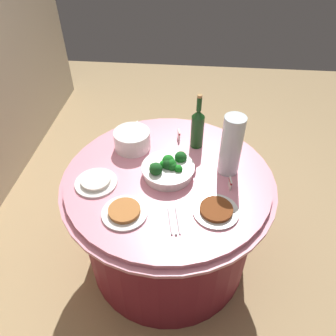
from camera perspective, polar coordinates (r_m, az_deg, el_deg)
name	(u,v)px	position (r m, az deg, el deg)	size (l,w,h in m)	color
ground_plane	(168,253)	(2.32, 0.00, -14.71)	(6.00, 6.00, 0.00)	tan
buffet_table	(168,219)	(2.01, 0.00, -8.82)	(1.16, 1.16, 0.74)	maroon
broccoli_bowl	(168,168)	(1.72, -0.03, -0.05)	(0.28, 0.28, 0.12)	white
plate_stack	(132,140)	(1.91, -6.27, 4.94)	(0.21, 0.21, 0.11)	white
wine_bottle	(197,127)	(1.88, 5.18, 7.09)	(0.07, 0.07, 0.34)	#143E15
decorative_fruit_vase	(231,147)	(1.70, 10.96, 3.62)	(0.11, 0.11, 0.34)	silver
serving_tongs	(174,222)	(1.53, 1.06, -9.36)	(0.17, 0.07, 0.01)	silver
food_plate_stir_fry	(216,210)	(1.57, 8.40, -7.35)	(0.22, 0.22, 0.03)	white
food_plate_peanuts	(125,212)	(1.57, -7.60, -7.58)	(0.22, 0.22, 0.03)	white
food_plate_rice	(96,182)	(1.73, -12.48, -2.34)	(0.22, 0.22, 0.03)	white
label_placard_front	(179,134)	(1.98, 1.92, 5.92)	(0.05, 0.02, 0.05)	white
label_placard_mid	(230,183)	(1.69, 10.81, -2.60)	(0.05, 0.01, 0.05)	white
label_placard_rear	(137,126)	(2.06, -5.48, 7.28)	(0.05, 0.01, 0.05)	white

